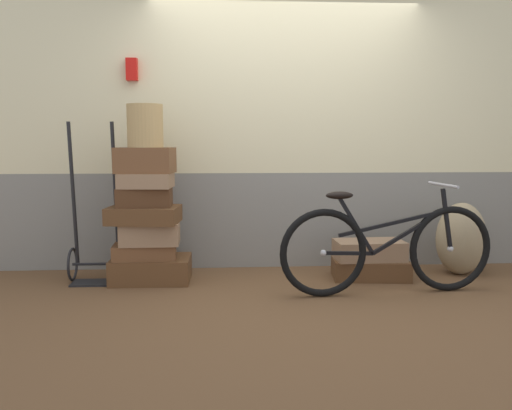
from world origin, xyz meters
TOP-DOWN VIEW (x-y plane):
  - ground at (0.00, 0.00)m, footprint 8.42×5.20m
  - station_building at (0.01, 0.85)m, footprint 6.42×0.74m
  - suitcase_0 at (-1.22, 0.29)m, footprint 0.68×0.46m
  - suitcase_1 at (-1.27, 0.30)m, footprint 0.55×0.42m
  - suitcase_2 at (-1.22, 0.26)m, footprint 0.50×0.35m
  - suitcase_3 at (-1.26, 0.25)m, footprint 0.63×0.47m
  - suitcase_4 at (-1.26, 0.27)m, footprint 0.45×0.34m
  - suitcase_5 at (-1.24, 0.24)m, footprint 0.46×0.36m
  - suitcase_6 at (-1.25, 0.28)m, footprint 0.51×0.37m
  - suitcase_7 at (0.72, 0.27)m, footprint 0.70×0.45m
  - suitcase_8 at (0.70, 0.26)m, footprint 0.61×0.35m
  - wicker_basket at (-1.24, 0.27)m, footprint 0.30×0.30m
  - luggage_trolley at (-1.70, 0.33)m, footprint 0.44×0.37m
  - burlap_sack at (1.58, 0.36)m, footprint 0.45×0.38m
  - bicycle at (0.72, -0.22)m, footprint 1.76×0.46m

SIDE VIEW (x-z plane):
  - ground at x=0.00m, z-range -0.06..0.00m
  - suitcase_7 at x=0.72m, z-range 0.00..0.17m
  - suitcase_0 at x=-1.22m, z-range 0.00..0.21m
  - suitcase_8 at x=0.70m, z-range 0.17..0.34m
  - suitcase_1 at x=-1.27m, z-range 0.21..0.34m
  - luggage_trolley at x=-1.70m, z-range -0.38..1.01m
  - burlap_sack at x=1.58m, z-range 0.00..0.66m
  - bicycle at x=0.72m, z-range -0.07..0.81m
  - suitcase_2 at x=-1.22m, z-range 0.34..0.52m
  - suitcase_3 at x=-1.26m, z-range 0.52..0.66m
  - suitcase_4 at x=-1.26m, z-range 0.66..0.82m
  - suitcase_5 at x=-1.24m, z-range 0.82..0.95m
  - suitcase_6 at x=-1.25m, z-range 0.95..1.16m
  - wicker_basket at x=-1.24m, z-range 1.16..1.53m
  - station_building at x=0.01m, z-range -0.01..3.04m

